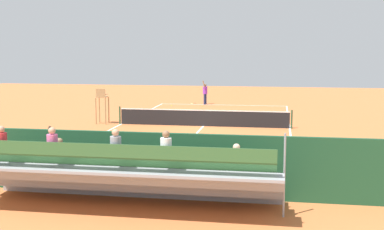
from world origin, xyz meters
TOP-DOWN VIEW (x-y plane):
  - ground_plane at (0.00, 0.00)m, footprint 60.00×60.00m
  - court_line_markings at (0.00, -0.04)m, footprint 10.10×22.20m
  - tennis_net at (0.00, 0.00)m, footprint 10.30×0.10m
  - backdrop_wall at (0.00, 14.00)m, footprint 18.00×0.16m
  - bleacher_stand at (0.08, 15.37)m, footprint 9.06×2.40m
  - umpire_chair at (6.20, 0.05)m, footprint 0.67×0.67m
  - courtside_bench at (-2.14, 13.27)m, footprint 1.80×0.40m
  - equipment_bag at (-0.09, 13.40)m, footprint 0.90×0.36m
  - tennis_player at (1.48, -11.14)m, footprint 0.47×0.56m
  - tennis_racket at (2.61, -11.52)m, footprint 0.49×0.54m
  - tennis_ball_near at (3.92, -9.62)m, footprint 0.07×0.07m
  - tennis_ball_far at (1.48, -9.52)m, footprint 0.07×0.07m
  - line_judge at (3.58, 13.06)m, footprint 0.41×0.55m

SIDE VIEW (x-z plane):
  - ground_plane at x=0.00m, z-range 0.00..0.00m
  - court_line_markings at x=0.00m, z-range 0.00..0.01m
  - tennis_racket at x=2.61m, z-range 0.00..0.03m
  - tennis_ball_near at x=3.92m, z-range 0.00..0.07m
  - tennis_ball_far at x=1.48m, z-range 0.00..0.07m
  - equipment_bag at x=-0.09m, z-range 0.00..0.36m
  - tennis_net at x=0.00m, z-range -0.03..1.04m
  - courtside_bench at x=-2.14m, z-range 0.09..1.02m
  - bleacher_stand at x=0.08m, z-range -0.27..2.21m
  - backdrop_wall at x=0.00m, z-range 0.00..2.00m
  - tennis_player at x=1.48m, z-range 0.05..1.98m
  - line_judge at x=3.58m, z-range 0.05..1.98m
  - umpire_chair at x=6.20m, z-range 0.24..2.38m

